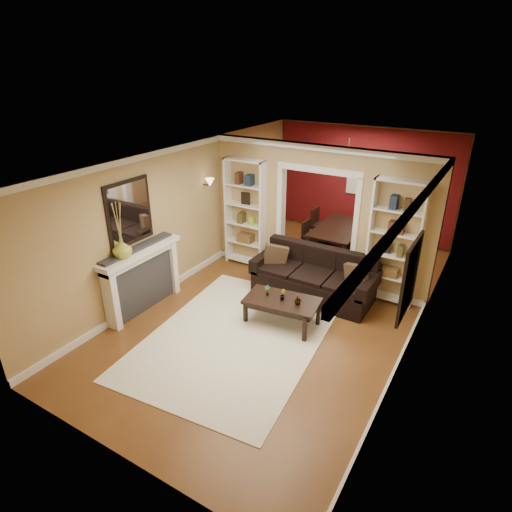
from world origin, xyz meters
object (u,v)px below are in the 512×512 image
Objects in this scene: sofa at (314,275)px; fireplace at (144,280)px; coffee_table at (282,311)px; bookshelf_left at (246,214)px; dining_table at (340,240)px; bookshelf_right at (394,243)px.

sofa is 3.09m from fireplace.
bookshelf_left reaches higher than coffee_table.
sofa is at bearing 39.17° from fireplace.
fireplace is at bearing -140.83° from sofa.
bookshelf_left is (-1.78, 1.70, 0.92)m from coffee_table.
fireplace is 4.65m from dining_table.
dining_table is at bearing 133.60° from bookshelf_right.
sofa is 0.99× the size of bookshelf_left.
coffee_table is 2.63m from bookshelf_left.
bookshelf_right is 1.30× the size of dining_table.
bookshelf_left reaches higher than sofa.
sofa is at bearing -17.38° from bookshelf_left.
bookshelf_left is at bearing 128.92° from coffee_table.
bookshelf_left is (-1.85, 0.58, 0.70)m from sofa.
coffee_table is 0.72× the size of fireplace.
bookshelf_right is at bearing 34.80° from fireplace.
bookshelf_right is at bearing 44.92° from coffee_table.
bookshelf_left is 2.65m from fireplace.
bookshelf_right is at bearing 0.00° from bookshelf_left.
sofa is 1.54m from bookshelf_right.
bookshelf_right reaches higher than sofa.
bookshelf_right reaches higher than fireplace.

